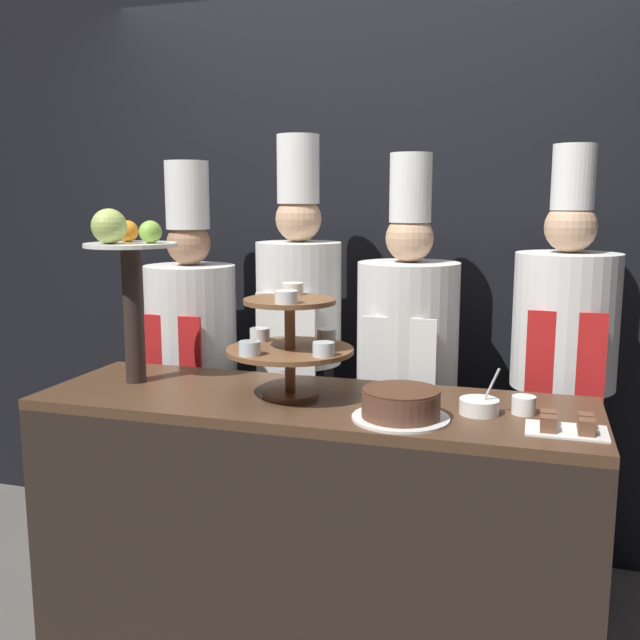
# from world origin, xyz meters

# --- Properties ---
(wall_back) EXTENTS (10.00, 0.06, 2.80)m
(wall_back) POSITION_xyz_m (0.00, 1.28, 1.40)
(wall_back) COLOR black
(wall_back) RESTS_ON ground_plane
(buffet_counter) EXTENTS (1.86, 0.59, 0.94)m
(buffet_counter) POSITION_xyz_m (0.00, 0.30, 0.47)
(buffet_counter) COLOR black
(buffet_counter) RESTS_ON ground_plane
(tiered_stand) EXTENTS (0.43, 0.43, 0.37)m
(tiered_stand) POSITION_xyz_m (-0.08, 0.30, 1.14)
(tiered_stand) COLOR brown
(tiered_stand) RESTS_ON buffet_counter
(fruit_pedestal) EXTENTS (0.33, 0.33, 0.63)m
(fruit_pedestal) POSITION_xyz_m (-0.69, 0.31, 1.37)
(fruit_pedestal) COLOR #2D231E
(fruit_pedestal) RESTS_ON buffet_counter
(cake_round) EXTENTS (0.30, 0.30, 0.09)m
(cake_round) POSITION_xyz_m (0.33, 0.16, 0.99)
(cake_round) COLOR white
(cake_round) RESTS_ON buffet_counter
(cup_white) EXTENTS (0.07, 0.07, 0.06)m
(cup_white) POSITION_xyz_m (0.68, 0.32, 0.97)
(cup_white) COLOR white
(cup_white) RESTS_ON buffet_counter
(cake_square_tray) EXTENTS (0.23, 0.15, 0.05)m
(cake_square_tray) POSITION_xyz_m (0.80, 0.18, 0.96)
(cake_square_tray) COLOR white
(cake_square_tray) RESTS_ON buffet_counter
(serving_bowl_near) EXTENTS (0.12, 0.12, 0.15)m
(serving_bowl_near) POSITION_xyz_m (0.55, 0.28, 0.97)
(serving_bowl_near) COLOR white
(serving_bowl_near) RESTS_ON buffet_counter
(chef_left) EXTENTS (0.40, 0.40, 1.76)m
(chef_left) POSITION_xyz_m (-0.75, 0.90, 0.93)
(chef_left) COLOR #28282D
(chef_left) RESTS_ON ground_plane
(chef_center_left) EXTENTS (0.36, 0.36, 1.86)m
(chef_center_left) POSITION_xyz_m (-0.25, 0.90, 1.01)
(chef_center_left) COLOR #28282D
(chef_center_left) RESTS_ON ground_plane
(chef_center_right) EXTENTS (0.41, 0.41, 1.78)m
(chef_center_right) POSITION_xyz_m (0.22, 0.90, 0.94)
(chef_center_right) COLOR #38332D
(chef_center_right) RESTS_ON ground_plane
(chef_right) EXTENTS (0.39, 0.39, 1.80)m
(chef_right) POSITION_xyz_m (0.81, 0.90, 0.97)
(chef_right) COLOR black
(chef_right) RESTS_ON ground_plane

